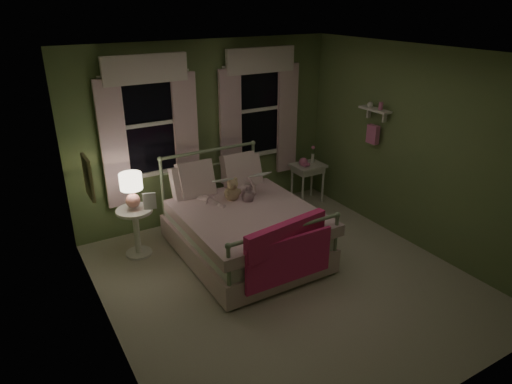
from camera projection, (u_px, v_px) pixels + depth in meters
room_shell at (288, 179)px, 4.94m from camera, size 4.20×4.20×4.20m
bed at (242, 227)px, 5.89m from camera, size 1.58×2.04×1.18m
pink_throw at (287, 246)px, 4.98m from camera, size 1.10×0.26×0.71m
child_left at (207, 182)px, 5.88m from camera, size 0.28×0.21×0.69m
child_right at (245, 171)px, 6.12m from camera, size 0.47×0.43×0.77m
book_left at (215, 185)px, 5.66m from camera, size 0.21×0.13×0.26m
book_right at (254, 180)px, 5.94m from camera, size 0.21×0.15×0.26m
teddy_bear at (232, 191)px, 5.93m from camera, size 0.24×0.20×0.32m
nightstand_left at (136, 225)px, 5.84m from camera, size 0.46×0.46×0.65m
table_lamp at (131, 187)px, 5.63m from camera, size 0.28×0.28×0.45m
book_nightstand at (144, 209)px, 5.73m from camera, size 0.23×0.27×0.02m
nightstand_right at (308, 170)px, 7.32m from camera, size 0.50×0.40×0.64m
pink_toy at (304, 162)px, 7.21m from camera, size 0.14×0.19×0.14m
bud_vase at (313, 154)px, 7.32m from camera, size 0.06×0.06×0.28m
window_left at (149, 120)px, 6.02m from camera, size 1.34×0.13×1.96m
window_right at (260, 105)px, 6.81m from camera, size 1.34×0.13×1.96m
wall_shelf at (374, 122)px, 6.29m from camera, size 0.15×0.50×0.60m
framed_picture at (88, 178)px, 4.42m from camera, size 0.03×0.32×0.42m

